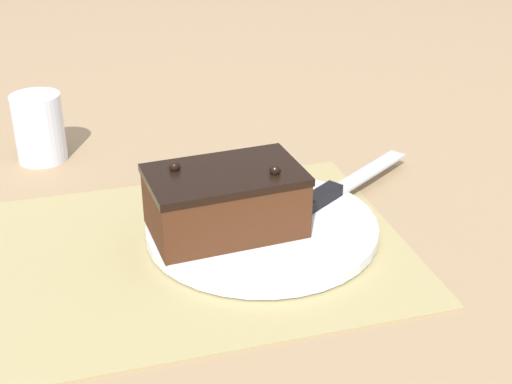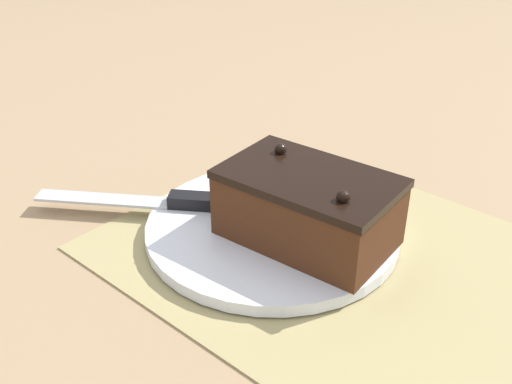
% 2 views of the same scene
% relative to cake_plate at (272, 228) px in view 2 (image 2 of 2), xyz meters
% --- Properties ---
extents(ground_plane, '(3.00, 3.00, 0.00)m').
position_rel_cake_plate_xyz_m(ground_plane, '(-0.08, -0.01, -0.01)').
color(ground_plane, '#9E7F5B').
extents(placemat_woven, '(0.46, 0.34, 0.00)m').
position_rel_cake_plate_xyz_m(placemat_woven, '(-0.08, -0.01, -0.01)').
color(placemat_woven, tan).
rests_on(placemat_woven, ground_plane).
extents(cake_plate, '(0.26, 0.26, 0.01)m').
position_rel_cake_plate_xyz_m(cake_plate, '(0.00, 0.00, 0.00)').
color(cake_plate, white).
rests_on(cake_plate, placemat_woven).
extents(chocolate_cake, '(0.17, 0.11, 0.08)m').
position_rel_cake_plate_xyz_m(chocolate_cake, '(-0.04, -0.00, 0.04)').
color(chocolate_cake, '#472614').
rests_on(chocolate_cake, cake_plate).
extents(serving_knife, '(0.19, 0.14, 0.01)m').
position_rel_cake_plate_xyz_m(serving_knife, '(0.11, 0.05, 0.01)').
color(serving_knife, black).
rests_on(serving_knife, cake_plate).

